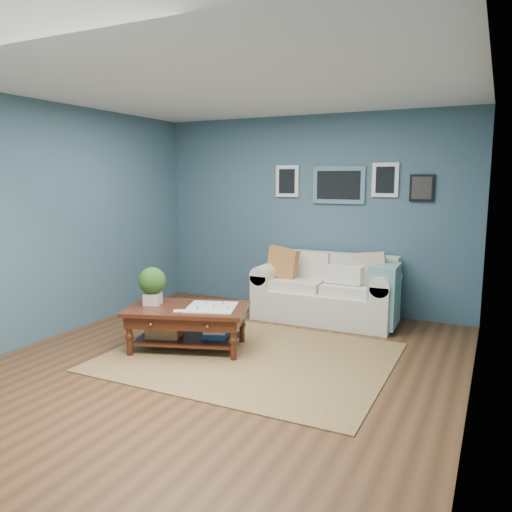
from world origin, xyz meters
The scene contains 4 objects.
room_shell centered at (0.01, 0.06, 1.36)m, with size 5.00×5.02×2.70m.
area_rug centered at (0.14, 0.31, 0.01)m, with size 2.81×2.25×0.01m, color brown.
loveseat centered at (0.48, 2.02, 0.39)m, with size 1.85×0.84×0.95m.
coffee_table centered at (-0.64, 0.22, 0.39)m, with size 1.44×1.11×0.89m.
Camera 1 is at (2.38, -4.12, 1.84)m, focal length 35.00 mm.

